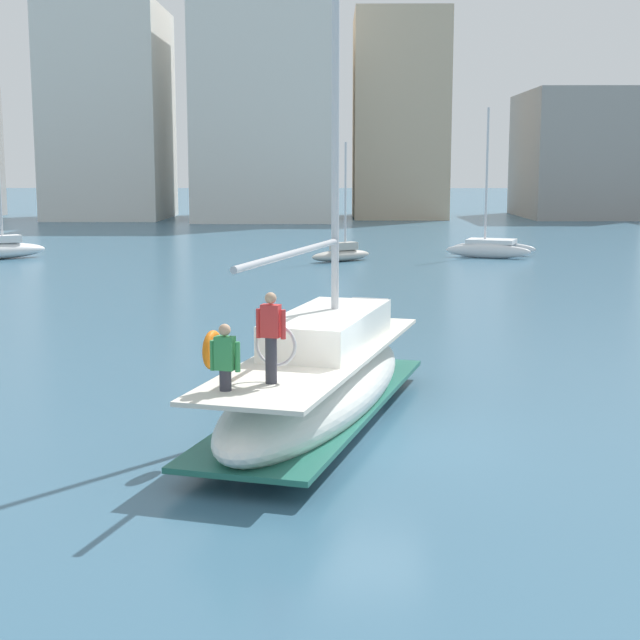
{
  "coord_description": "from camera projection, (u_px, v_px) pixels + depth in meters",
  "views": [
    {
      "loc": [
        -0.52,
        -17.3,
        5.17
      ],
      "look_at": [
        -0.76,
        3.37,
        1.8
      ],
      "focal_mm": 53.55,
      "sensor_mm": 36.0,
      "label": 1
    }
  ],
  "objects": [
    {
      "name": "moored_sloop_far",
      "position": [
        491.0,
        246.0,
        54.25
      ],
      "size": [
        5.32,
        3.83,
        8.34
      ],
      "color": "silver",
      "rests_on": "ground"
    },
    {
      "name": "ground_plane",
      "position": [
        358.0,
        443.0,
        17.9
      ],
      "size": [
        400.0,
        400.0,
        0.0
      ],
      "primitive_type": "plane",
      "color": "#38607A"
    },
    {
      "name": "main_sailboat",
      "position": [
        320.0,
        379.0,
        19.19
      ],
      "size": [
        4.9,
        9.89,
        13.82
      ],
      "color": "white",
      "rests_on": "ground"
    },
    {
      "name": "waterfront_buildings",
      "position": [
        310.0,
        121.0,
        92.34
      ],
      "size": [
        85.95,
        20.23,
        23.4
      ],
      "color": "gray",
      "rests_on": "ground"
    },
    {
      "name": "moored_cutter_left",
      "position": [
        342.0,
        253.0,
        51.63
      ],
      "size": [
        3.62,
        3.01,
        6.37
      ],
      "color": "#B7B2A8",
      "rests_on": "ground"
    }
  ]
}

